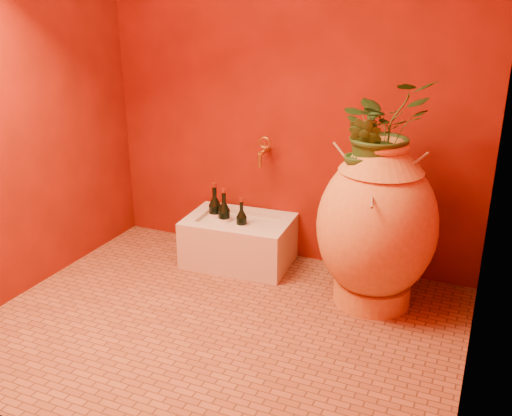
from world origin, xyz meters
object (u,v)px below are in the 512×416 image
at_px(wine_bottle_a, 242,226).
at_px(wine_bottle_b, 215,215).
at_px(stone_basin, 239,242).
at_px(wall_tap, 264,150).
at_px(amphora, 377,225).
at_px(wine_bottle_c, 224,220).

relative_size(wine_bottle_a, wine_bottle_b, 0.84).
bearing_deg(wine_bottle_a, wine_bottle_b, 166.17).
bearing_deg(stone_basin, wine_bottle_b, 171.84).
relative_size(wine_bottle_b, wall_tap, 1.89).
relative_size(amphora, stone_basin, 1.35).
xyz_separation_m(wine_bottle_a, wine_bottle_c, (-0.13, 0.01, 0.02)).
distance_m(amphora, wine_bottle_a, 0.92).
relative_size(amphora, wine_bottle_c, 2.85).
bearing_deg(wine_bottle_a, stone_basin, 140.71).
bearing_deg(wine_bottle_b, wine_bottle_a, -13.83).
distance_m(amphora, wine_bottle_b, 1.14).
xyz_separation_m(stone_basin, wine_bottle_a, (0.03, -0.03, 0.13)).
xyz_separation_m(amphora, stone_basin, (-0.92, 0.15, -0.33)).
height_order(amphora, wine_bottle_c, amphora).
relative_size(wine_bottle_b, wine_bottle_c, 1.04).
height_order(stone_basin, wine_bottle_a, wine_bottle_a).
bearing_deg(amphora, wine_bottle_b, 170.98).
bearing_deg(wall_tap, wine_bottle_a, -111.92).
bearing_deg(wine_bottle_b, amphora, -9.02).
height_order(wine_bottle_a, wine_bottle_b, wine_bottle_b).
height_order(wine_bottle_b, wall_tap, wall_tap).
bearing_deg(wine_bottle_b, wall_tap, 23.58).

